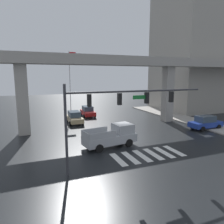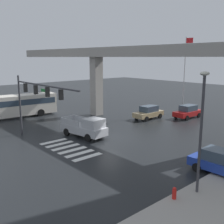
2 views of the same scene
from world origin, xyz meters
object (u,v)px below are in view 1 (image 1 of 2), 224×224
(sedan_tan, at_px, (74,117))
(sedan_blue, at_px, (205,122))
(traffic_signal_mast, at_px, (118,105))
(pickup_truck, at_px, (113,136))
(flagpole, at_px, (70,79))
(sedan_red, at_px, (88,111))

(sedan_tan, relative_size, sedan_blue, 0.99)
(sedan_blue, relative_size, traffic_signal_mast, 0.40)
(pickup_truck, xyz_separation_m, flagpole, (-0.54, 17.83, 5.19))
(flagpole, bearing_deg, sedan_tan, -97.13)
(sedan_red, height_order, flagpole, flagpole)
(pickup_truck, bearing_deg, traffic_signal_mast, -107.53)
(traffic_signal_mast, distance_m, flagpole, 22.45)
(pickup_truck, distance_m, flagpole, 18.58)
(pickup_truck, relative_size, sedan_tan, 1.24)
(pickup_truck, xyz_separation_m, traffic_signal_mast, (-1.44, -4.54, 3.68))
(pickup_truck, distance_m, traffic_signal_mast, 6.02)
(sedan_red, bearing_deg, pickup_truck, -96.41)
(sedan_blue, distance_m, flagpole, 21.94)
(pickup_truck, relative_size, sedan_blue, 1.22)
(traffic_signal_mast, relative_size, flagpole, 1.01)
(pickup_truck, distance_m, sedan_tan, 11.28)
(sedan_tan, relative_size, traffic_signal_mast, 0.39)
(sedan_tan, bearing_deg, pickup_truck, -83.02)
(sedan_tan, xyz_separation_m, sedan_blue, (14.80, -9.42, 0.00))
(sedan_tan, distance_m, flagpole, 8.56)
(pickup_truck, relative_size, flagpole, 0.49)
(sedan_red, relative_size, sedan_blue, 1.00)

